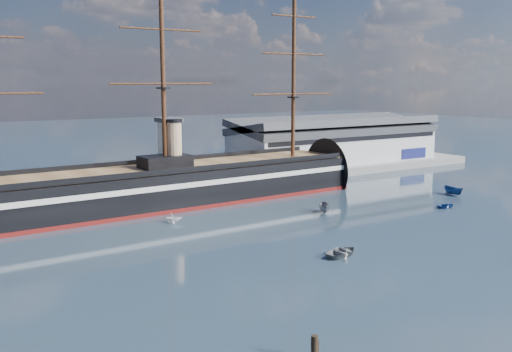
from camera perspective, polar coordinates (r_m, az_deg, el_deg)
ground at (r=102.78m, az=-2.53°, el=-4.68°), size 600.00×600.00×0.00m
quay at (r=138.47m, az=-6.40°, el=-1.05°), size 180.00×18.00×2.00m
warehouse at (r=166.94m, az=7.90°, el=3.48°), size 63.00×21.00×11.60m
quay_tower at (r=131.41m, az=-8.64°, el=2.65°), size 5.00×5.00×15.00m
warship at (r=116.38m, az=-10.69°, el=-1.13°), size 113.18×19.74×53.94m
motorboat_b at (r=84.58m, az=8.63°, el=-7.90°), size 2.21×3.90×1.72m
motorboat_c at (r=110.70m, az=6.87°, el=-3.71°), size 6.33×5.13×2.43m
motorboat_d at (r=103.91m, az=-8.33°, el=-4.61°), size 4.45×5.71×1.93m
motorboat_e at (r=120.93m, az=18.50°, el=-3.01°), size 1.17×2.62×1.20m
motorboat_f at (r=134.79m, az=19.13°, el=-1.80°), size 6.14×2.58×2.40m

